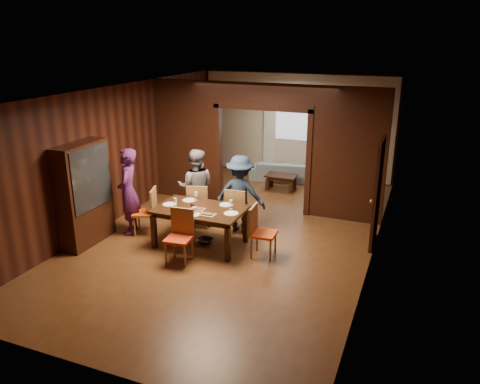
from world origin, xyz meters
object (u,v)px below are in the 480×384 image
at_px(dining_table, 200,227).
at_px(chair_right, 264,232).
at_px(chair_left, 145,211).
at_px(chair_far_r, 238,210).
at_px(chair_far_l, 199,205).
at_px(hutch, 84,194).
at_px(sofa, 283,171).
at_px(person_navy, 240,194).
at_px(person_grey, 196,187).
at_px(coffee_table, 281,182).
at_px(person_purple, 128,192).
at_px(chair_near, 179,237).

bearing_deg(dining_table, chair_right, -0.76).
distance_m(chair_left, chair_far_r, 1.91).
relative_size(chair_far_l, hutch, 0.48).
bearing_deg(sofa, dining_table, 77.43).
xyz_separation_m(person_navy, sofa, (-0.18, 3.69, -0.54)).
distance_m(person_grey, sofa, 3.85).
xyz_separation_m(chair_far_l, chair_far_r, (0.86, 0.05, 0.00)).
bearing_deg(dining_table, person_grey, 120.78).
height_order(coffee_table, hutch, hutch).
height_order(person_purple, dining_table, person_purple).
distance_m(chair_right, chair_near, 1.55).
distance_m(coffee_table, chair_left, 4.16).
xyz_separation_m(chair_right, chair_far_r, (-0.87, 0.88, 0.00)).
relative_size(coffee_table, chair_far_l, 0.82).
xyz_separation_m(person_navy, chair_far_r, (-0.02, -0.09, -0.32)).
xyz_separation_m(person_purple, coffee_table, (2.06, 3.84, -0.69)).
bearing_deg(chair_right, person_grey, 59.93).
xyz_separation_m(sofa, chair_far_r, (0.16, -3.78, 0.22)).
height_order(person_purple, person_grey, person_purple).
height_order(person_navy, dining_table, person_navy).
distance_m(person_grey, chair_far_l, 0.38).
height_order(person_purple, chair_left, person_purple).
bearing_deg(chair_far_r, dining_table, 59.31).
bearing_deg(coffee_table, person_grey, -108.91).
height_order(chair_near, hutch, hutch).
distance_m(coffee_table, hutch, 5.28).
relative_size(person_navy, dining_table, 0.95).
relative_size(person_navy, chair_right, 1.66).
xyz_separation_m(dining_table, hutch, (-2.11, -0.71, 0.62)).
bearing_deg(person_grey, dining_table, 102.04).
bearing_deg(person_purple, chair_far_r, 90.55).
xyz_separation_m(chair_near, hutch, (-2.08, 0.09, 0.52)).
distance_m(dining_table, chair_left, 1.31).
relative_size(chair_far_l, chair_far_r, 1.00).
relative_size(coffee_table, hutch, 0.40).
height_order(chair_left, hutch, hutch).
bearing_deg(person_grey, person_navy, 163.17).
bearing_deg(person_purple, coffee_table, 129.45).
xyz_separation_m(chair_right, chair_far_l, (-1.73, 0.83, 0.00)).
relative_size(sofa, chair_left, 1.89).
relative_size(chair_right, hutch, 0.48).
height_order(sofa, chair_far_l, chair_far_l).
distance_m(chair_far_r, hutch, 3.03).
xyz_separation_m(person_grey, chair_near, (0.51, -1.71, -0.35)).
height_order(chair_left, chair_far_l, same).
distance_m(person_grey, chair_right, 2.10).
relative_size(person_navy, chair_far_l, 1.66).
height_order(person_purple, chair_right, person_purple).
bearing_deg(coffee_table, chair_far_r, -90.36).
bearing_deg(person_grey, chair_right, 134.40).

